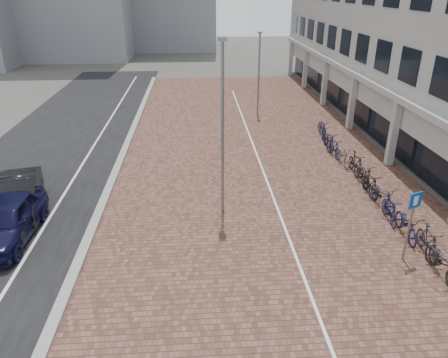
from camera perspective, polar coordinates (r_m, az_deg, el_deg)
ground at (r=12.59m, az=1.98°, el=-17.08°), size 140.00×140.00×0.00m
plaza_brick at (r=23.11m, az=3.93°, el=3.49°), size 14.50×42.00×0.04m
street_asphalt at (r=24.24m, az=-22.82°, el=2.56°), size 8.00×50.00×0.03m
curb at (r=23.24m, az=-13.72°, el=3.10°), size 0.35×42.00×0.14m
lane_line at (r=23.66m, az=-18.25°, el=2.80°), size 0.12×44.00×0.00m
parking_line at (r=23.13m, az=4.42°, el=3.56°), size 0.10×30.00×0.00m
car_navy at (r=16.98m, az=-27.51°, el=-5.00°), size 1.83×4.49×1.53m
car_dark at (r=18.84m, az=-26.26°, el=-1.98°), size 2.54×4.62×1.44m
parking_sign at (r=14.75m, az=24.27°, el=-4.56°), size 0.50×0.25×2.54m
lamp_near at (r=15.80m, az=-0.20°, el=6.31°), size 0.12×0.12×6.77m
lamp_far at (r=29.72m, az=4.75°, el=13.91°), size 0.12×0.12×5.59m
bike_row at (r=20.39m, az=18.19°, el=0.79°), size 1.13×15.80×1.05m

